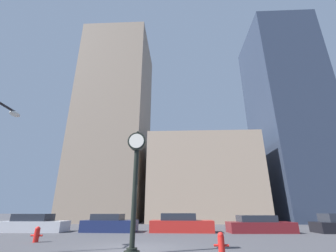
% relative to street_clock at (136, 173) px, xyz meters
% --- Properties ---
extents(ground_plane, '(200.00, 200.00, 0.00)m').
position_rel_street_clock_xyz_m(ground_plane, '(-0.12, 1.20, -3.05)').
color(ground_plane, '#424247').
extents(building_tall_tower, '(10.31, 12.00, 31.13)m').
position_rel_street_clock_xyz_m(building_tall_tower, '(-8.67, 25.20, 12.52)').
color(building_tall_tower, gray).
rests_on(building_tall_tower, ground_plane).
extents(building_storefront_row, '(15.36, 12.00, 11.68)m').
position_rel_street_clock_xyz_m(building_storefront_row, '(5.35, 25.20, 2.79)').
color(building_storefront_row, tan).
rests_on(building_storefront_row, ground_plane).
extents(building_glass_modern, '(9.46, 12.00, 32.47)m').
position_rel_street_clock_xyz_m(building_glass_modern, '(19.87, 25.20, 13.19)').
color(building_glass_modern, '#2D384C').
rests_on(building_glass_modern, ground_plane).
extents(street_clock, '(0.79, 0.62, 4.94)m').
position_rel_street_clock_xyz_m(street_clock, '(0.00, 0.00, 0.00)').
color(street_clock, black).
rests_on(street_clock, ground_plane).
extents(car_silver, '(4.79, 2.04, 1.30)m').
position_rel_street_clock_xyz_m(car_silver, '(-9.40, 8.91, -2.50)').
color(car_silver, '#BCBCC1').
rests_on(car_silver, ground_plane).
extents(car_navy, '(4.16, 2.11, 1.30)m').
position_rel_street_clock_xyz_m(car_navy, '(-3.58, 9.15, -2.49)').
color(car_navy, '#19234C').
rests_on(car_navy, ground_plane).
extents(car_red, '(4.79, 1.93, 1.35)m').
position_rel_street_clock_xyz_m(car_red, '(1.96, 9.11, -2.48)').
color(car_red, red).
rests_on(car_red, ground_plane).
extents(car_maroon, '(4.84, 2.05, 1.21)m').
position_rel_street_clock_xyz_m(car_maroon, '(7.80, 8.99, -2.53)').
color(car_maroon, maroon).
rests_on(car_maroon, ground_plane).
extents(fire_hydrant_near, '(0.55, 0.24, 0.81)m').
position_rel_street_clock_xyz_m(fire_hydrant_near, '(3.35, -0.28, -2.63)').
color(fire_hydrant_near, red).
rests_on(fire_hydrant_near, ground_plane).
extents(fire_hydrant_far, '(0.61, 0.27, 0.76)m').
position_rel_street_clock_xyz_m(fire_hydrant_far, '(-5.67, 3.13, -2.66)').
color(fire_hydrant_far, red).
rests_on(fire_hydrant_far, ground_plane).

